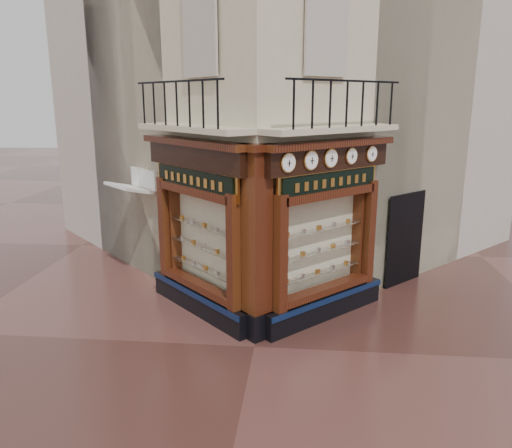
# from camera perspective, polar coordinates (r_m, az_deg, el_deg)

# --- Properties ---
(ground) EXTENTS (80.00, 80.00, 0.00)m
(ground) POSITION_cam_1_polar(r_m,az_deg,el_deg) (10.25, -0.19, -13.85)
(ground) COLOR #462520
(ground) RESTS_ON ground
(main_building) EXTENTS (11.31, 11.31, 12.00)m
(main_building) POSITION_cam_1_polar(r_m,az_deg,el_deg) (15.24, 2.23, 18.57)
(main_building) COLOR beige
(main_building) RESTS_ON ground
(neighbour_left) EXTENTS (11.31, 11.31, 11.00)m
(neighbour_left) POSITION_cam_1_polar(r_m,az_deg,el_deg) (17.98, -5.52, 16.23)
(neighbour_left) COLOR beige
(neighbour_left) RESTS_ON ground
(neighbour_right) EXTENTS (11.31, 11.31, 11.00)m
(neighbour_right) POSITION_cam_1_polar(r_m,az_deg,el_deg) (17.73, 11.05, 16.08)
(neighbour_right) COLOR beige
(neighbour_right) RESTS_ON ground
(shopfront_left) EXTENTS (2.86, 2.86, 3.98)m
(shopfront_left) POSITION_cam_1_polar(r_m,az_deg,el_deg) (11.19, -6.57, -0.63)
(shopfront_left) COLOR black
(shopfront_left) RESTS_ON ground
(shopfront_right) EXTENTS (2.86, 2.86, 3.98)m
(shopfront_right) POSITION_cam_1_polar(r_m,az_deg,el_deg) (10.96, 7.97, -0.99)
(shopfront_right) COLOR black
(shopfront_right) RESTS_ON ground
(corner_pilaster) EXTENTS (0.85, 0.85, 3.98)m
(corner_pilaster) POSITION_cam_1_polar(r_m,az_deg,el_deg) (9.97, 0.09, -2.55)
(corner_pilaster) COLOR black
(corner_pilaster) RESTS_ON ground
(balcony) EXTENTS (5.94, 2.97, 1.03)m
(balcony) POSITION_cam_1_polar(r_m,az_deg,el_deg) (10.55, 0.61, 10.91)
(balcony) COLOR beige
(balcony) RESTS_ON ground
(clock_a) EXTENTS (0.30, 0.30, 0.38)m
(clock_a) POSITION_cam_1_polar(r_m,az_deg,el_deg) (9.58, 3.69, 6.98)
(clock_a) COLOR #C58D41
(clock_a) RESTS_ON ground
(clock_b) EXTENTS (0.31, 0.31, 0.40)m
(clock_b) POSITION_cam_1_polar(r_m,az_deg,el_deg) (10.01, 6.29, 7.23)
(clock_b) COLOR #C58D41
(clock_b) RESTS_ON ground
(clock_c) EXTENTS (0.32, 0.32, 0.40)m
(clock_c) POSITION_cam_1_polar(r_m,az_deg,el_deg) (10.43, 8.54, 7.43)
(clock_c) COLOR #C58D41
(clock_c) RESTS_ON ground
(clock_d) EXTENTS (0.29, 0.29, 0.36)m
(clock_d) POSITION_cam_1_polar(r_m,az_deg,el_deg) (10.92, 10.85, 7.62)
(clock_d) COLOR #C58D41
(clock_d) RESTS_ON ground
(clock_e) EXTENTS (0.29, 0.29, 0.36)m
(clock_e) POSITION_cam_1_polar(r_m,az_deg,el_deg) (11.45, 13.07, 7.80)
(clock_e) COLOR #C58D41
(clock_e) RESTS_ON ground
(awning) EXTENTS (1.50, 1.50, 0.26)m
(awning) POSITION_cam_1_polar(r_m,az_deg,el_deg) (14.09, -13.73, -6.27)
(awning) COLOR white
(awning) RESTS_ON ground
(signboard_left) EXTENTS (2.25, 2.25, 0.60)m
(signboard_left) POSITION_cam_1_polar(r_m,az_deg,el_deg) (10.92, -7.08, 5.01)
(signboard_left) COLOR gold
(signboard_left) RESTS_ON ground
(signboard_right) EXTENTS (2.16, 2.16, 0.58)m
(signboard_right) POSITION_cam_1_polar(r_m,az_deg,el_deg) (10.67, 8.48, 4.76)
(signboard_right) COLOR gold
(signboard_right) RESTS_ON ground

